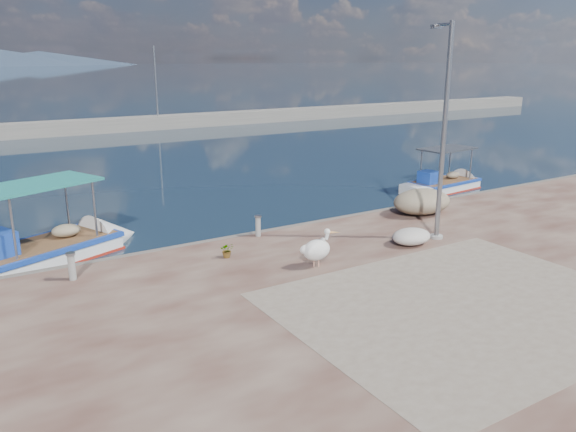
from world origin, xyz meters
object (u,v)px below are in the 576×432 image
at_px(boat_right, 444,186).
at_px(lamp_post, 443,141).
at_px(bollard_near, 258,225).
at_px(boat_left, 45,254).
at_px(pelican, 317,249).

relative_size(boat_right, lamp_post, 0.75).
bearing_deg(boat_right, lamp_post, -143.73).
distance_m(boat_right, lamp_post, 10.41).
xyz_separation_m(lamp_post, bollard_near, (-5.05, 3.34, -2.90)).
distance_m(boat_left, pelican, 8.98).
bearing_deg(pelican, lamp_post, 19.59).
distance_m(lamp_post, bollard_near, 6.71).
xyz_separation_m(boat_right, pelican, (-12.31, -6.64, 0.85)).
height_order(pelican, bollard_near, pelican).
distance_m(boat_right, bollard_near, 12.77).
xyz_separation_m(boat_left, pelican, (6.50, -6.13, 0.80)).
bearing_deg(bollard_near, boat_left, 157.73).
bearing_deg(bollard_near, pelican, -89.25).
height_order(boat_right, bollard_near, boat_right).
height_order(boat_left, pelican, boat_left).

